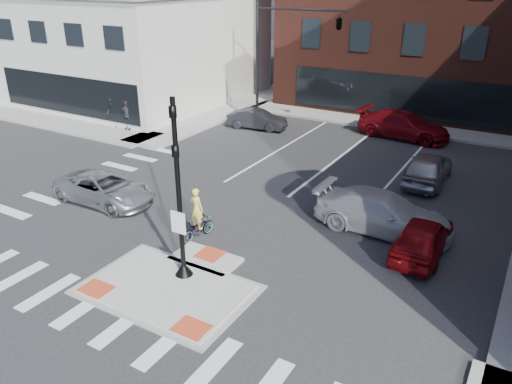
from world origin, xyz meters
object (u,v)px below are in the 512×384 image
Objects in this scene: silver_suv at (105,189)px; red_sedan at (423,237)px; white_pickup at (383,213)px; pedestrian_a at (113,112)px; bg_car_silver at (428,168)px; bg_car_dark at (257,119)px; bg_car_red at (403,125)px; pedestrian_b at (127,115)px; cyclist at (197,222)px.

red_sedan is at bearing -79.90° from silver_suv.
white_pickup is 20.16m from pedestrian_a.
silver_suv is 1.16× the size of red_sedan.
red_sedan is at bearing 100.54° from bg_car_silver.
white_pickup is 1.39× the size of bg_car_dark.
bg_car_silver is at bearing -149.81° from bg_car_red.
red_sedan is 2.16× the size of pedestrian_a.
pedestrian_b is at bearing 37.54° from silver_suv.
white_pickup is 2.87× the size of pedestrian_b.
cyclist is 15.44m from pedestrian_b.
bg_car_silver is at bearing -116.71° from bg_car_dark.
pedestrian_a is at bearing -15.44° from red_sedan.
white_pickup is 7.21m from cyclist.
bg_car_red is 2.97× the size of pedestrian_a.
white_pickup reaches higher than red_sedan.
bg_car_silver is 2.35× the size of pedestrian_a.
cyclist is (-5.86, -4.20, -0.07)m from white_pickup.
bg_car_red is at bearing -80.80° from bg_car_dark.
white_pickup is at bearing 85.62° from bg_car_silver.
bg_car_dark is 1.85× the size of cyclist.
pedestrian_b is at bearing 1.96° from bg_car_silver.
bg_car_red is (-2.68, 12.66, 0.04)m from white_pickup.
red_sedan is 1.06× the size of bg_car_dark.
pedestrian_b is (-6.87, 8.60, 0.43)m from silver_suv.
cyclist reaches higher than bg_car_silver.
bg_car_red is 2.68× the size of cyclist.
silver_suv is 11.85m from pedestrian_a.
pedestrian_b is at bearing 121.98° from bg_car_red.
cyclist reaches higher than silver_suv.
white_pickup is 15.07m from bg_car_dark.
pedestrian_a is (-13.67, 9.20, 0.39)m from cyclist.
bg_car_red is (-4.47, 13.66, 0.12)m from red_sedan.
bg_car_silver is at bearing -2.76° from white_pickup.
white_pickup is (-1.79, 1.00, 0.08)m from red_sedan.
cyclist is 1.11× the size of pedestrian_a.
cyclist is (-3.18, -16.86, -0.11)m from bg_car_red.
bg_car_silver is (0.34, 6.00, -0.02)m from white_pickup.
pedestrian_b is at bearing 116.25° from bg_car_dark.
bg_car_silver is 18.63m from pedestrian_b.
bg_car_silver is at bearing -78.06° from red_sedan.
silver_suv is 0.88× the size of white_pickup.
cyclist reaches higher than bg_car_dark.
bg_car_dark is 0.69× the size of bg_car_red.
pedestrian_b reaches higher than red_sedan.
red_sedan is 2.05m from white_pickup.
pedestrian_b is at bearing 11.04° from pedestrian_a.
red_sedan is 22.15m from pedestrian_a.
pedestrian_a is at bearing -24.69° from cyclist.
cyclist reaches higher than bg_car_red.
pedestrian_a is at bearing 42.34° from silver_suv.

